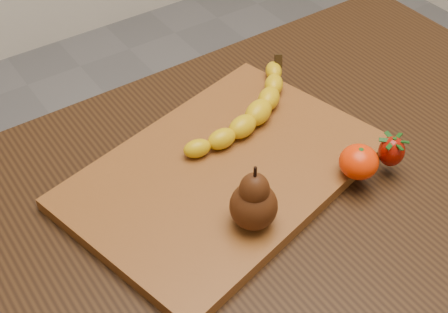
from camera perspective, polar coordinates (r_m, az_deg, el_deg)
table at (r=1.01m, az=6.72°, el=-5.54°), size 1.00×0.70×0.76m
cutting_board at (r=0.92m, az=-0.00°, el=-1.37°), size 0.51×0.40×0.02m
banana at (r=0.98m, az=3.16°, el=4.05°), size 0.24×0.15×0.04m
pear at (r=0.80m, az=2.76°, el=-3.67°), size 0.08×0.08×0.10m
mandarin at (r=0.91m, az=12.22°, el=-0.48°), size 0.07×0.07×0.05m
strawberry at (r=0.94m, az=15.09°, el=0.55°), size 0.05×0.05×0.05m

